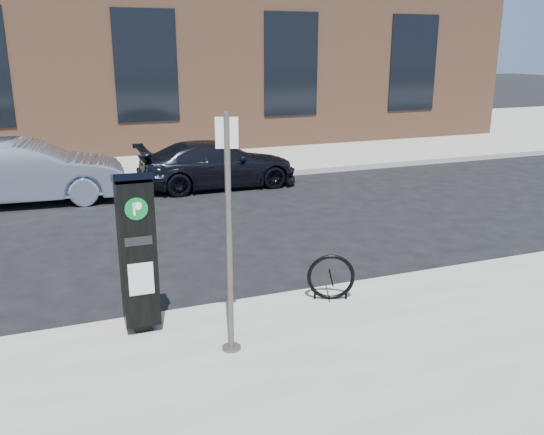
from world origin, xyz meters
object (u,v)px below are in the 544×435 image
bike_rack (331,277)px  car_dark (218,164)px  sign_pole (229,238)px  parking_kiosk (137,250)px  car_silver (25,172)px

bike_rack → car_dark: car_dark is taller
sign_pole → car_dark: bearing=94.2°
parking_kiosk → bike_rack: 2.72m
sign_pole → bike_rack: sign_pole is taller
car_dark → parking_kiosk: bearing=158.3°
sign_pole → car_silver: (-2.41, 8.65, -0.78)m
car_silver → bike_rack: bearing=-147.8°
parking_kiosk → car_silver: size_ratio=0.45×
parking_kiosk → car_dark: bearing=68.5°
sign_pole → car_silver: sign_pole is taller
sign_pole → bike_rack: bearing=45.4°
parking_kiosk → bike_rack: (2.62, -0.05, -0.72)m
parking_kiosk → car_silver: parking_kiosk is taller
parking_kiosk → bike_rack: bearing=-0.3°
bike_rack → car_dark: size_ratio=0.16×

